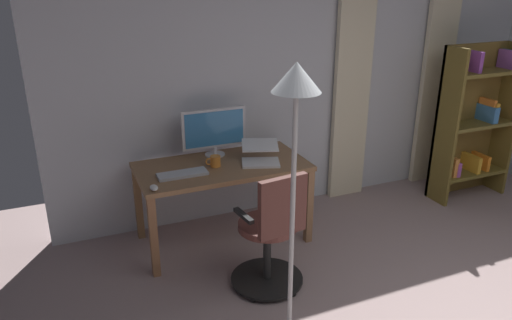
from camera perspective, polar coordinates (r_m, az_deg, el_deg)
name	(u,v)px	position (r m, az deg, el deg)	size (l,w,h in m)	color
back_room_partition	(313,78)	(4.92, 6.63, 9.52)	(5.17, 0.10, 2.57)	silver
curtain_left_panel	(435,85)	(5.73, 20.22, 8.27)	(0.37, 0.06, 2.23)	beige
curtain_right_panel	(352,94)	(5.07, 11.11, 7.63)	(0.40, 0.06, 2.23)	beige
desk	(222,174)	(4.20, -3.98, -1.65)	(1.44, 0.73, 0.73)	#89613F
office_chair	(272,236)	(3.63, 1.84, -8.85)	(0.56, 0.56, 0.97)	black
computer_monitor	(214,130)	(4.32, -4.92, 3.53)	(0.58, 0.18, 0.42)	silver
computer_keyboard	(182,174)	(3.98, -8.60, -1.64)	(0.40, 0.15, 0.02)	#B7BCC1
laptop	(260,156)	(4.20, 0.52, 0.47)	(0.41, 0.42, 0.16)	white
computer_mouse	(154,188)	(3.75, -11.85, -3.19)	(0.06, 0.10, 0.04)	white
mug_coffee	(215,161)	(4.12, -4.82, -0.13)	(0.13, 0.09, 0.09)	orange
bookshelf	(473,122)	(5.55, 24.04, 4.11)	(0.84, 0.30, 1.60)	brown
floor_lamp	(295,131)	(2.69, 4.57, 3.39)	(0.28, 0.28, 1.82)	black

